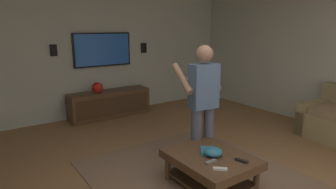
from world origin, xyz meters
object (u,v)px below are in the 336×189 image
(tv, at_px, (103,50))
(remote_grey, at_px, (211,162))
(coffee_table, at_px, (210,163))
(media_console, at_px, (110,104))
(vase_round, at_px, (98,88))
(bowl, at_px, (213,152))
(person_standing, at_px, (203,99))
(remote_white, at_px, (220,169))
(remote_black, at_px, (241,161))
(wall_speaker_left, at_px, (144,48))
(wall_speaker_right, at_px, (54,50))
(book, at_px, (208,151))

(tv, bearing_deg, remote_grey, -4.98)
(coffee_table, bearing_deg, tv, -3.00)
(media_console, xyz_separation_m, vase_round, (-0.03, 0.26, 0.39))
(tv, distance_m, bowl, 3.69)
(person_standing, height_order, remote_white, person_standing)
(remote_black, bearing_deg, remote_white, 76.60)
(tv, relative_size, wall_speaker_left, 5.67)
(coffee_table, relative_size, media_console, 0.59)
(remote_black, distance_m, wall_speaker_right, 4.11)
(media_console, height_order, vase_round, vase_round)
(person_standing, bearing_deg, remote_grey, 154.72)
(person_standing, bearing_deg, vase_round, 16.16)
(vase_round, relative_size, wall_speaker_right, 1.00)
(bowl, relative_size, wall_speaker_right, 0.98)
(bowl, xyz_separation_m, remote_grey, (-0.12, 0.15, -0.04))
(person_standing, xyz_separation_m, book, (-0.42, 0.28, -0.51))
(wall_speaker_right, bearing_deg, tv, -90.77)
(bowl, height_order, remote_black, bowl)
(book, bearing_deg, tv, 36.26)
(wall_speaker_left, bearing_deg, remote_grey, 160.27)
(coffee_table, height_order, media_console, media_console)
(vase_round, xyz_separation_m, wall_speaker_left, (0.29, -1.27, 0.73))
(tv, relative_size, person_standing, 0.76)
(person_standing, bearing_deg, tv, 10.55)
(tv, bearing_deg, remote_white, -5.26)
(remote_black, height_order, remote_grey, same)
(coffee_table, distance_m, person_standing, 0.86)
(wall_speaker_right, bearing_deg, person_standing, -160.25)
(person_standing, relative_size, book, 7.45)
(coffee_table, bearing_deg, bowl, -159.95)
(bowl, bearing_deg, tv, -2.82)
(coffee_table, height_order, vase_round, vase_round)
(person_standing, relative_size, bowl, 7.58)
(tv, relative_size, wall_speaker_right, 5.67)
(person_standing, distance_m, bowl, 0.77)
(remote_white, distance_m, wall_speaker_right, 4.05)
(coffee_table, xyz_separation_m, bowl, (-0.03, -0.01, 0.15))
(person_standing, height_order, remote_grey, person_standing)
(coffee_table, relative_size, tv, 0.80)
(tv, xyz_separation_m, book, (-3.46, 0.17, -0.98))
(person_standing, relative_size, wall_speaker_right, 7.45)
(tv, height_order, remote_black, tv)
(tv, relative_size, bowl, 5.76)
(coffee_table, distance_m, remote_black, 0.38)
(person_standing, bearing_deg, media_console, 10.73)
(media_console, relative_size, bowl, 7.86)
(bowl, relative_size, remote_white, 1.44)
(book, height_order, wall_speaker_right, wall_speaker_right)
(wall_speaker_left, height_order, wall_speaker_right, wall_speaker_right)
(person_standing, height_order, vase_round, person_standing)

